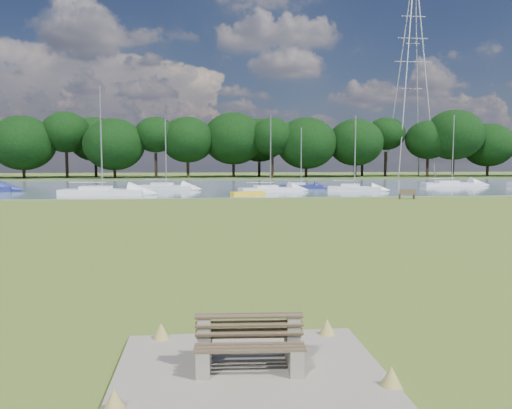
{
  "coord_description": "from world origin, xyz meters",
  "views": [
    {
      "loc": [
        -0.72,
        -21.67,
        3.39
      ],
      "look_at": [
        1.4,
        -2.0,
        1.61
      ],
      "focal_mm": 35.0,
      "sensor_mm": 36.0,
      "label": 1
    }
  ],
  "objects": [
    {
      "name": "ground",
      "position": [
        0.0,
        0.0,
        0.0
      ],
      "size": [
        220.0,
        220.0,
        0.0
      ],
      "primitive_type": "plane",
      "color": "olive"
    },
    {
      "name": "river",
      "position": [
        0.0,
        42.0,
        0.0
      ],
      "size": [
        220.0,
        40.0,
        0.1
      ],
      "primitive_type": "cube",
      "color": "slate",
      "rests_on": "ground"
    },
    {
      "name": "far_bank",
      "position": [
        0.0,
        72.0,
        0.0
      ],
      "size": [
        220.0,
        20.0,
        0.4
      ],
      "primitive_type": "cube",
      "color": "#4C6626",
      "rests_on": "ground"
    },
    {
      "name": "concrete_pad",
      "position": [
        0.0,
        -14.0,
        0.05
      ],
      "size": [
        4.2,
        3.2,
        0.1
      ],
      "primitive_type": "cube",
      "color": "gray",
      "rests_on": "ground"
    },
    {
      "name": "bench_pair",
      "position": [
        0.0,
        -14.0,
        0.47
      ],
      "size": [
        1.77,
        1.12,
        0.92
      ],
      "rotation": [
        0.0,
        0.0,
        -0.07
      ],
      "color": "gray",
      "rests_on": "concrete_pad"
    },
    {
      "name": "riverbank_bench",
      "position": [
        16.78,
        19.38,
        0.44
      ],
      "size": [
        1.46,
        0.58,
        0.88
      ],
      "rotation": [
        0.0,
        0.0,
        -0.11
      ],
      "color": "brown",
      "rests_on": "ground"
    },
    {
      "name": "kayak",
      "position": [
        3.56,
        25.05,
        0.22
      ],
      "size": [
        3.42,
        2.16,
        0.34
      ],
      "primitive_type": "cube",
      "rotation": [
        0.0,
        0.0,
        0.43
      ],
      "color": "yellow",
      "rests_on": "river"
    },
    {
      "name": "pylon",
      "position": [
        38.64,
        70.0,
        21.66
      ],
      "size": [
        6.99,
        4.9,
        35.03
      ],
      "color": "#9A9B9C",
      "rests_on": "far_bank"
    },
    {
      "name": "tree_line",
      "position": [
        1.21,
        68.0,
        7.15
      ],
      "size": [
        146.25,
        9.91,
        11.99
      ],
      "color": "black",
      "rests_on": "far_bank"
    },
    {
      "name": "sailboat_2",
      "position": [
        10.5,
        34.69,
        0.48
      ],
      "size": [
        4.93,
        1.8,
        6.97
      ],
      "rotation": [
        0.0,
        0.0,
        -0.09
      ],
      "color": "navy",
      "rests_on": "river"
    },
    {
      "name": "sailboat_3",
      "position": [
        30.2,
        37.55,
        0.48
      ],
      "size": [
        7.38,
        2.42,
        8.84
      ],
      "rotation": [
        0.0,
        0.0,
        -0.05
      ],
      "color": "silver",
      "rests_on": "river"
    },
    {
      "name": "sailboat_4",
      "position": [
        6.19,
        29.12,
        0.47
      ],
      "size": [
        6.73,
        3.24,
        7.89
      ],
      "rotation": [
        0.0,
        0.0,
        0.23
      ],
      "color": "silver",
      "rests_on": "river"
    },
    {
      "name": "sailboat_5",
      "position": [
        -10.17,
        26.43,
        0.56
      ],
      "size": [
        8.01,
        3.06,
        10.16
      ],
      "rotation": [
        0.0,
        0.0,
        -0.11
      ],
      "color": "silver",
      "rests_on": "river"
    },
    {
      "name": "sailboat_6",
      "position": [
        15.32,
        29.86,
        0.52
      ],
      "size": [
        5.7,
        3.32,
        7.98
      ],
      "rotation": [
        0.0,
        0.0,
        -0.35
      ],
      "color": "silver",
      "rests_on": "river"
    },
    {
      "name": "sailboat_7",
      "position": [
        -4.76,
        34.09,
        0.52
      ],
      "size": [
        6.41,
        3.73,
        7.75
      ],
      "rotation": [
        0.0,
        0.0,
        -0.35
      ],
      "color": "silver",
      "rests_on": "river"
    }
  ]
}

